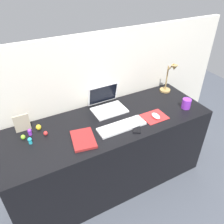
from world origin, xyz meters
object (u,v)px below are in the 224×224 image
(toy_figurine_red, at_px, (46,133))
(toy_figurine_yellow, at_px, (39,127))
(keyboard, at_px, (122,126))
(picture_frame, at_px, (22,123))
(mouse, at_px, (156,116))
(desk_lamp, at_px, (169,79))
(coffee_mug, at_px, (186,104))
(laptop, at_px, (106,103))
(cell_phone, at_px, (136,128))
(notebook_pad, at_px, (83,139))
(toy_figurine_purple, at_px, (30,132))
(toy_figurine_lime, at_px, (23,137))
(toy_figurine_cyan, at_px, (30,140))

(toy_figurine_red, relative_size, toy_figurine_yellow, 0.77)
(keyboard, distance_m, picture_frame, 0.80)
(mouse, bearing_deg, desk_lamp, 38.99)
(coffee_mug, bearing_deg, toy_figurine_red, 169.75)
(laptop, bearing_deg, cell_phone, -78.74)
(notebook_pad, bearing_deg, cell_phone, 0.97)
(laptop, xyz_separation_m, coffee_mug, (0.65, -0.35, -0.01))
(desk_lamp, xyz_separation_m, coffee_mug, (-0.04, -0.31, -0.11))
(toy_figurine_purple, bearing_deg, mouse, -15.81)
(toy_figurine_purple, distance_m, toy_figurine_lime, 0.06)
(toy_figurine_red, distance_m, toy_figurine_yellow, 0.10)
(mouse, bearing_deg, toy_figurine_lime, 166.38)
(toy_figurine_yellow, distance_m, toy_figurine_lime, 0.15)
(picture_frame, bearing_deg, toy_figurine_lime, -101.76)
(laptop, height_order, desk_lamp, desk_lamp)
(toy_figurine_lime, bearing_deg, desk_lamp, 1.95)
(keyboard, height_order, mouse, mouse)
(cell_phone, distance_m, toy_figurine_lime, 0.90)
(mouse, relative_size, notebook_pad, 0.40)
(toy_figurine_lime, bearing_deg, laptop, 6.37)
(toy_figurine_purple, height_order, toy_figurine_lime, toy_figurine_purple)
(toy_figurine_red, distance_m, toy_figurine_cyan, 0.13)
(picture_frame, relative_size, toy_figurine_purple, 2.70)
(notebook_pad, bearing_deg, keyboard, 10.05)
(desk_lamp, distance_m, toy_figurine_purple, 1.40)
(coffee_mug, xyz_separation_m, toy_figurine_red, (-1.25, 0.23, -0.03))
(keyboard, distance_m, toy_figurine_cyan, 0.72)
(keyboard, xyz_separation_m, toy_figurine_lime, (-0.74, 0.23, 0.01))
(mouse, distance_m, toy_figurine_lime, 1.10)
(picture_frame, bearing_deg, mouse, -19.26)
(laptop, bearing_deg, toy_figurine_purple, -175.32)
(toy_figurine_purple, bearing_deg, notebook_pad, -36.89)
(laptop, height_order, notebook_pad, laptop)
(laptop, relative_size, mouse, 3.12)
(mouse, relative_size, picture_frame, 0.64)
(laptop, relative_size, toy_figurine_yellow, 6.31)
(toy_figurine_yellow, relative_size, toy_figurine_purple, 0.86)
(desk_lamp, relative_size, picture_frame, 2.20)
(keyboard, relative_size, toy_figurine_lime, 10.69)
(mouse, xyz_separation_m, toy_figurine_red, (-0.91, 0.22, -0.00))
(desk_lamp, xyz_separation_m, toy_figurine_purple, (-1.40, -0.02, -0.12))
(notebook_pad, bearing_deg, toy_figurine_lime, 160.53)
(toy_figurine_yellow, bearing_deg, laptop, 2.33)
(toy_figurine_yellow, distance_m, toy_figurine_cyan, 0.17)
(desk_lamp, distance_m, toy_figurine_lime, 1.46)
(notebook_pad, bearing_deg, desk_lamp, 25.43)
(cell_phone, bearing_deg, desk_lamp, 61.28)
(desk_lamp, distance_m, toy_figurine_cyan, 1.43)
(toy_figurine_yellow, height_order, toy_figurine_cyan, toy_figurine_cyan)
(keyboard, height_order, picture_frame, picture_frame)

